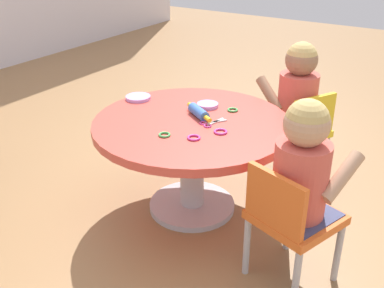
% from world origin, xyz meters
% --- Properties ---
extents(ground_plane, '(10.00, 10.00, 0.00)m').
position_xyz_m(ground_plane, '(0.00, 0.00, 0.00)').
color(ground_plane, '#9E7247').
extents(craft_table, '(0.95, 0.95, 0.49)m').
position_xyz_m(craft_table, '(0.00, 0.00, 0.38)').
color(craft_table, silver).
rests_on(craft_table, ground).
extents(child_chair_left, '(0.38, 0.38, 0.54)m').
position_xyz_m(child_chair_left, '(-0.24, -0.61, 0.31)').
color(child_chair_left, '#B7B7BC').
rests_on(child_chair_left, ground).
extents(seated_child_left, '(0.41, 0.37, 0.51)m').
position_xyz_m(seated_child_left, '(-0.21, -0.62, 0.53)').
color(seated_child_left, '#3F4772').
rests_on(seated_child_left, ground).
extents(child_chair_right, '(0.41, 0.41, 0.54)m').
position_xyz_m(child_chair_right, '(0.56, -0.34, 0.31)').
color(child_chair_right, '#B7B7BC').
rests_on(child_chair_right, ground).
extents(seated_child_right, '(0.40, 0.43, 0.51)m').
position_xyz_m(seated_child_right, '(0.58, -0.30, 0.53)').
color(seated_child_right, '#3F4772').
rests_on(seated_child_right, ground).
extents(rolling_pin, '(0.14, 0.21, 0.05)m').
position_xyz_m(rolling_pin, '(0.06, -0.00, 0.52)').
color(rolling_pin, '#3F72CC').
rests_on(rolling_pin, craft_table).
extents(craft_scissors, '(0.14, 0.10, 0.01)m').
position_xyz_m(craft_scissors, '(0.01, -0.09, 0.49)').
color(craft_scissors, silver).
rests_on(craft_scissors, craft_table).
extents(playdough_blob_0, '(0.11, 0.11, 0.02)m').
position_xyz_m(playdough_blob_0, '(0.20, 0.03, 0.50)').
color(playdough_blob_0, '#CC99E5').
rests_on(playdough_blob_0, craft_table).
extents(playdough_blob_1, '(0.13, 0.13, 0.02)m').
position_xyz_m(playdough_blob_1, '(0.09, 0.40, 0.50)').
color(playdough_blob_1, '#CC99E5').
rests_on(playdough_blob_1, craft_table).
extents(cookie_cutter_0, '(0.05, 0.05, 0.01)m').
position_xyz_m(cookie_cutter_0, '(0.22, -0.10, 0.50)').
color(cookie_cutter_0, '#4CB259').
rests_on(cookie_cutter_0, craft_table).
extents(cookie_cutter_1, '(0.06, 0.06, 0.01)m').
position_xyz_m(cookie_cutter_1, '(-0.04, -0.18, 0.50)').
color(cookie_cutter_1, '#D83FA5').
rests_on(cookie_cutter_1, craft_table).
extents(cookie_cutter_2, '(0.06, 0.06, 0.01)m').
position_xyz_m(cookie_cutter_2, '(-0.16, -0.11, 0.50)').
color(cookie_cutter_2, '#D83FA5').
rests_on(cookie_cutter_2, craft_table).
extents(cookie_cutter_3, '(0.05, 0.05, 0.01)m').
position_xyz_m(cookie_cutter_3, '(-0.21, 0.01, 0.50)').
color(cookie_cutter_3, '#4CB259').
rests_on(cookie_cutter_3, craft_table).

